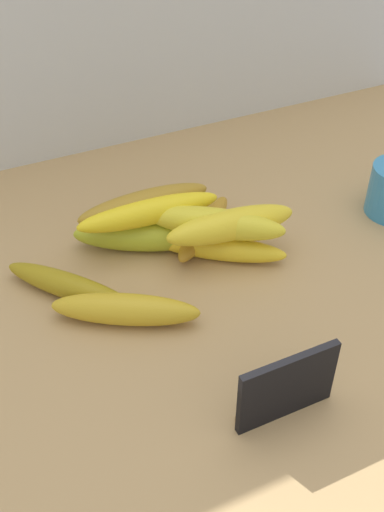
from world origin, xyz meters
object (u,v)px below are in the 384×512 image
at_px(banana_5, 144,204).
at_px(banana_8, 149,212).
at_px(banana_3, 142,236).
at_px(banana_1, 70,286).
at_px(chalkboard_sign, 286,389).
at_px(banana_4, 125,309).
at_px(banana_6, 230,225).
at_px(banana_7, 215,223).
at_px(banana_2, 218,248).
at_px(banana_0, 204,228).

xyz_separation_m(banana_5, banana_8, (-0.00, -0.02, -0.00)).
bearing_deg(banana_3, banana_1, -155.98).
bearing_deg(chalkboard_sign, banana_5, 93.38).
height_order(chalkboard_sign, banana_1, chalkboard_sign).
bearing_deg(banana_8, banana_4, -124.32).
relative_size(chalkboard_sign, banana_6, 0.62).
xyz_separation_m(banana_1, banana_8, (0.13, 0.05, 0.04)).
bearing_deg(banana_5, banana_7, -44.34).
height_order(banana_2, banana_4, banana_4).
xyz_separation_m(banana_0, banana_5, (-0.08, 0.03, 0.05)).
xyz_separation_m(banana_3, banana_7, (0.08, -0.06, 0.03)).
distance_m(banana_0, banana_1, 0.21).
xyz_separation_m(chalkboard_sign, banana_3, (-0.03, 0.32, -0.02)).
xyz_separation_m(banana_0, banana_7, (-0.01, -0.04, 0.04)).
bearing_deg(banana_4, banana_1, 123.90).
xyz_separation_m(banana_5, banana_6, (0.09, -0.08, -0.01)).
distance_m(banana_1, banana_7, 0.20).
height_order(banana_5, banana_7, banana_5).
distance_m(banana_4, banana_7, 0.17).
xyz_separation_m(banana_2, banana_4, (-0.15, -0.06, 0.00)).
distance_m(chalkboard_sign, banana_6, 0.26).
height_order(banana_1, banana_3, banana_3).
bearing_deg(banana_0, banana_1, -169.34).
height_order(banana_4, banana_5, banana_5).
relative_size(banana_4, banana_6, 1.01).
height_order(banana_0, banana_4, banana_4).
relative_size(banana_2, banana_7, 0.99).
distance_m(banana_5, banana_7, 0.10).
relative_size(banana_6, banana_7, 0.96).
distance_m(banana_5, banana_6, 0.12).
bearing_deg(banana_5, banana_6, -43.77).
distance_m(chalkboard_sign, banana_1, 0.30).
bearing_deg(chalkboard_sign, banana_8, 93.67).
bearing_deg(banana_3, banana_4, -119.59).
relative_size(banana_2, banana_8, 0.93).
bearing_deg(banana_1, banana_5, 27.03).
bearing_deg(chalkboard_sign, banana_0, 79.32).
height_order(banana_2, banana_7, banana_7).
height_order(banana_4, banana_6, banana_6).
distance_m(banana_1, banana_2, 0.20).
relative_size(banana_0, banana_7, 0.86).
relative_size(chalkboard_sign, banana_0, 0.69).
bearing_deg(banana_3, banana_6, -35.37).
bearing_deg(banana_6, banana_1, 175.40).
bearing_deg(banana_7, banana_4, -156.53).
xyz_separation_m(banana_3, banana_8, (0.01, -0.00, 0.04)).
height_order(banana_4, banana_8, banana_8).
bearing_deg(banana_4, banana_2, 20.97).
bearing_deg(banana_2, banana_3, 143.55).
distance_m(banana_0, banana_6, 0.07).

